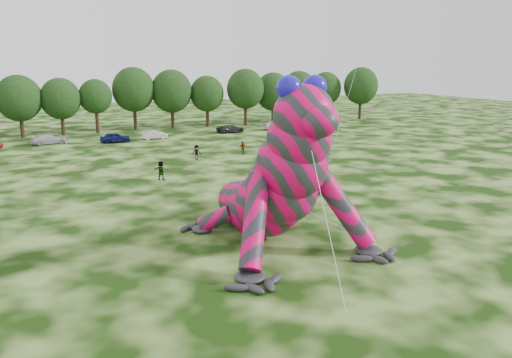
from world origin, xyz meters
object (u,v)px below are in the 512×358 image
object	(u,v)px
tree_17	(361,93)
spectator_5	(161,170)
car_4	(115,137)
tree_15	(299,97)
tree_12	(207,101)
car_3	(49,139)
tree_13	(246,97)
car_6	(231,129)
tree_11	(172,99)
tree_16	(326,96)
tree_10	(134,99)
tree_14	(273,98)
car_7	(276,125)
tree_7	(20,106)
spectator_3	(243,148)
tree_8	(61,107)
spectator_2	(197,152)
inflatable_gecko	(258,155)
car_5	(154,135)
tree_9	(96,106)

from	to	relation	value
tree_17	spectator_5	distance (m)	61.26
tree_17	spectator_5	bearing A→B (deg)	-143.75
car_4	tree_15	bearing A→B (deg)	-73.22
tree_12	car_3	size ratio (longest dim) A/B	1.86
tree_13	car_6	distance (m)	11.07
tree_11	tree_16	distance (m)	31.69
tree_10	car_3	world-z (taller)	tree_10
tree_12	tree_14	bearing A→B (deg)	4.18
spectator_5	tree_10	bearing A→B (deg)	-59.61
tree_16	car_7	world-z (taller)	tree_16
tree_7	spectator_3	bearing A→B (deg)	-46.43
tree_17	spectator_5	size ratio (longest dim) A/B	5.47
tree_8	car_6	xyz separation A→B (m)	(25.26, -7.97, -3.83)
tree_12	tree_14	size ratio (longest dim) A/B	0.95
car_3	car_7	bearing A→B (deg)	-98.07
tree_12	tree_17	size ratio (longest dim) A/B	0.87
tree_15	car_4	distance (m)	38.37
tree_8	tree_16	world-z (taller)	tree_16
tree_11	car_6	bearing A→B (deg)	-51.68
tree_12	tree_7	bearing A→B (deg)	-178.22
spectator_2	tree_7	bearing A→B (deg)	127.34
inflatable_gecko	spectator_5	xyz separation A→B (m)	(-2.35, 17.94, -4.42)
car_5	spectator_2	world-z (taller)	spectator_2
tree_16	spectator_3	xyz separation A→B (m)	(-30.12, -29.28, -3.88)
tree_10	car_4	world-z (taller)	tree_10
tree_7	tree_13	xyz separation A→B (m)	(37.21, 0.32, 0.33)
tree_16	car_4	xyz separation A→B (m)	(-43.31, -13.22, -3.96)
car_6	spectator_3	size ratio (longest dim) A/B	2.85
car_4	spectator_2	distance (m)	18.43
inflatable_gecko	car_5	size ratio (longest dim) A/B	5.58
tree_10	spectator_3	size ratio (longest dim) A/B	6.50
car_4	tree_8	bearing A→B (deg)	29.44
tree_12	spectator_3	xyz separation A→B (m)	(-4.68, -27.65, -3.68)
tree_12	car_6	world-z (taller)	tree_12
tree_14	car_5	bearing A→B (deg)	-155.45
tree_10	car_5	distance (m)	12.39
tree_12	car_3	world-z (taller)	tree_12
spectator_2	tree_15	bearing A→B (deg)	47.14
tree_9	car_3	distance (m)	12.30
tree_15	car_7	world-z (taller)	tree_15
car_4	tree_12	bearing A→B (deg)	-58.00
tree_12	car_3	bearing A→B (deg)	-160.83
car_5	tree_10	bearing A→B (deg)	0.52
car_6	spectator_3	bearing A→B (deg)	155.56
tree_14	tree_15	distance (m)	5.10
spectator_3	tree_17	bearing A→B (deg)	44.42
inflatable_gecko	tree_17	bearing A→B (deg)	44.95
tree_17	car_6	bearing A→B (deg)	-166.10
tree_15	tree_17	xyz separation A→B (m)	(13.47, -1.11, 0.33)
inflatable_gecko	tree_12	distance (m)	57.16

